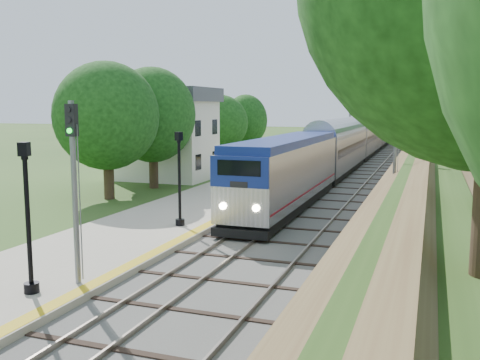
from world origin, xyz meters
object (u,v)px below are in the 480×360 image
(station_building, at_px, (165,133))
(signal_farside, at_px, (395,148))
(signal_gantry, at_px, (383,120))
(lamppost_far, at_px, (179,184))
(signal_platform, at_px, (74,173))
(train, at_px, (379,133))
(lamppost_mid, at_px, (28,227))

(station_building, distance_m, signal_farside, 22.41)
(signal_gantry, distance_m, lamppost_far, 43.74)
(signal_platform, height_order, signal_farside, signal_platform)
(lamppost_far, xyz_separation_m, signal_farside, (9.81, 8.55, 1.45))
(train, distance_m, signal_farside, 57.19)
(station_building, bearing_deg, signal_farside, -25.68)
(signal_gantry, xyz_separation_m, train, (-2.47, 22.12, -2.64))
(signal_gantry, bearing_deg, station_building, -123.38)
(station_building, bearing_deg, train, 73.45)
(lamppost_far, relative_size, signal_platform, 0.77)
(signal_platform, xyz_separation_m, signal_farside, (9.10, 17.81, -0.22))
(signal_gantry, relative_size, train, 0.06)
(signal_gantry, distance_m, signal_platform, 52.79)
(station_building, distance_m, train, 49.19)
(lamppost_far, bearing_deg, station_building, 119.63)
(signal_gantry, relative_size, lamppost_far, 1.78)
(train, height_order, signal_farside, signal_farside)
(lamppost_mid, distance_m, lamppost_far, 10.58)
(lamppost_mid, bearing_deg, signal_platform, 58.26)
(train, distance_m, lamppost_far, 65.48)
(lamppost_mid, relative_size, signal_farside, 0.78)
(lamppost_mid, xyz_separation_m, lamppost_far, (0.10, 10.58, -0.06))
(lamppost_far, height_order, signal_farside, signal_farside)
(station_building, relative_size, train, 0.06)
(station_building, relative_size, signal_platform, 1.40)
(lamppost_far, relative_size, signal_farside, 0.76)
(signal_platform, bearing_deg, train, 87.77)
(train, xyz_separation_m, lamppost_mid, (-3.72, -75.96, 0.37))
(station_building, height_order, signal_gantry, station_building)
(lamppost_far, bearing_deg, signal_farside, 41.08)
(station_building, height_order, lamppost_mid, station_building)
(signal_gantry, xyz_separation_m, lamppost_mid, (-6.19, -53.83, -2.27))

